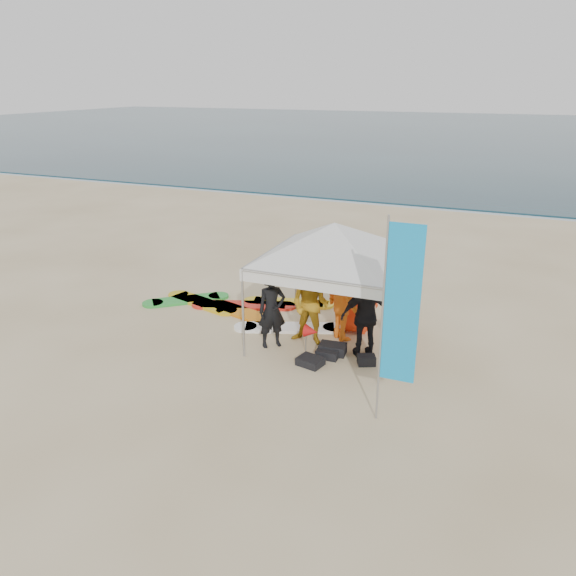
% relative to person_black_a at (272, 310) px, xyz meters
% --- Properties ---
extents(ground, '(120.00, 120.00, 0.00)m').
position_rel_person_black_a_xyz_m(ground, '(0.38, -2.08, -0.84)').
color(ground, beige).
rests_on(ground, ground).
extents(ocean, '(160.00, 84.00, 0.08)m').
position_rel_person_black_a_xyz_m(ocean, '(0.38, 57.92, -0.80)').
color(ocean, '#0C2633').
rests_on(ocean, ground).
extents(shoreline_foam, '(160.00, 1.20, 0.01)m').
position_rel_person_black_a_xyz_m(shoreline_foam, '(0.38, 16.12, -0.84)').
color(shoreline_foam, silver).
rests_on(shoreline_foam, ground).
extents(person_black_a, '(0.72, 0.71, 1.68)m').
position_rel_person_black_a_xyz_m(person_black_a, '(0.00, 0.00, 0.00)').
color(person_black_a, black).
rests_on(person_black_a, ground).
extents(person_yellow, '(0.90, 0.71, 1.81)m').
position_rel_person_black_a_xyz_m(person_yellow, '(0.71, 0.47, 0.07)').
color(person_yellow, '#BC891A').
rests_on(person_yellow, ground).
extents(person_orange_a, '(1.42, 1.36, 1.94)m').
position_rel_person_black_a_xyz_m(person_orange_a, '(1.34, 0.95, 0.13)').
color(person_orange_a, orange).
rests_on(person_orange_a, ground).
extents(person_black_b, '(1.16, 0.93, 1.84)m').
position_rel_person_black_a_xyz_m(person_black_b, '(2.01, 0.32, 0.08)').
color(person_black_b, black).
rests_on(person_black_b, ground).
extents(person_orange_b, '(0.95, 0.62, 1.94)m').
position_rel_person_black_a_xyz_m(person_orange_b, '(1.47, 1.47, 0.13)').
color(person_orange_b, '#EE3A15').
rests_on(person_orange_b, ground).
extents(person_seated, '(0.65, 0.84, 0.89)m').
position_rel_person_black_a_xyz_m(person_seated, '(2.65, 0.82, -0.40)').
color(person_seated, orange).
rests_on(person_seated, ground).
extents(canopy_tent, '(4.11, 4.11, 3.10)m').
position_rel_person_black_a_xyz_m(canopy_tent, '(1.12, 0.76, 1.86)').
color(canopy_tent, '#A5A5A8').
rests_on(canopy_tent, ground).
extents(feather_flag, '(0.60, 0.04, 3.59)m').
position_rel_person_black_a_xyz_m(feather_flag, '(3.10, -1.90, 1.27)').
color(feather_flag, '#A5A5A8').
rests_on(feather_flag, ground).
extents(marker_pennant, '(0.28, 0.28, 0.64)m').
position_rel_person_black_a_xyz_m(marker_pennant, '(0.91, 0.01, -0.34)').
color(marker_pennant, '#A5A5A8').
rests_on(marker_pennant, ground).
extents(gear_pile, '(1.56, 1.12, 0.22)m').
position_rel_person_black_a_xyz_m(gear_pile, '(1.41, -0.11, -0.74)').
color(gear_pile, black).
rests_on(gear_pile, ground).
extents(surfboard_spread, '(5.13, 2.57, 0.07)m').
position_rel_person_black_a_xyz_m(surfboard_spread, '(-1.53, 1.58, -0.80)').
color(surfboard_spread, gold).
rests_on(surfboard_spread, ground).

